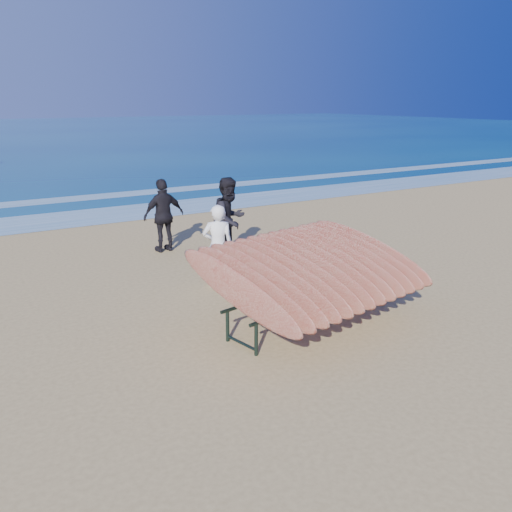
# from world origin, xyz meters

# --- Properties ---
(ground) EXTENTS (120.00, 120.00, 0.00)m
(ground) POSITION_xyz_m (0.00, 0.00, 0.00)
(ground) COLOR tan
(ground) RESTS_ON ground
(foam_near) EXTENTS (160.00, 160.00, 0.00)m
(foam_near) POSITION_xyz_m (0.00, 10.00, 0.01)
(foam_near) COLOR white
(foam_near) RESTS_ON ground
(foam_far) EXTENTS (160.00, 160.00, 0.00)m
(foam_far) POSITION_xyz_m (0.00, 13.50, 0.01)
(foam_far) COLOR white
(foam_far) RESTS_ON ground
(surfboard_rack) EXTENTS (3.63, 3.28, 1.48)m
(surfboard_rack) POSITION_xyz_m (0.43, -0.20, 0.91)
(surfboard_rack) COLOR black
(surfboard_rack) RESTS_ON ground
(person_white) EXTENTS (0.70, 0.59, 1.63)m
(person_white) POSITION_xyz_m (-0.05, 2.16, 0.82)
(person_white) COLOR white
(person_white) RESTS_ON ground
(person_dark_a) EXTENTS (1.13, 1.01, 1.91)m
(person_dark_a) POSITION_xyz_m (0.98, 3.58, 0.95)
(person_dark_a) COLOR black
(person_dark_a) RESTS_ON ground
(person_dark_b) EXTENTS (1.06, 0.50, 1.76)m
(person_dark_b) POSITION_xyz_m (0.01, 5.11, 0.88)
(person_dark_b) COLOR black
(person_dark_b) RESTS_ON ground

